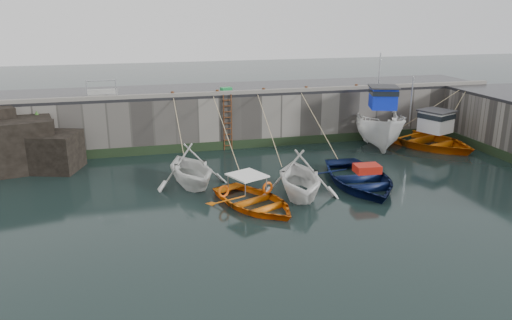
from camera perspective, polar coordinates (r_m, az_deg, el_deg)
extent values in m
plane|color=black|center=(20.42, 7.89, -5.77)|extent=(120.00, 120.00, 0.00)
cube|color=slate|center=(31.40, -0.58, 5.33)|extent=(30.00, 5.00, 3.00)
cube|color=black|center=(31.12, -0.59, 8.18)|extent=(30.00, 5.00, 0.16)
cube|color=slate|center=(28.84, 0.53, 7.84)|extent=(30.00, 0.30, 0.20)
cube|color=black|center=(29.29, 0.61, 1.96)|extent=(30.00, 0.08, 0.50)
cube|color=black|center=(27.75, -25.73, 1.64)|extent=(4.05, 3.66, 2.60)
cube|color=black|center=(26.95, -22.12, 0.89)|extent=(2.96, 2.83, 1.90)
cube|color=black|center=(28.21, -23.88, 1.78)|extent=(2.01, 1.83, 2.30)
cone|color=#2D591E|center=(27.29, -25.22, 3.38)|extent=(0.44, 0.44, 0.45)
cone|color=#2D591E|center=(27.80, -26.84, 4.87)|extent=(0.44, 0.44, 0.45)
cone|color=#2D591E|center=(26.63, -22.99, 2.24)|extent=(0.44, 0.44, 0.45)
cone|color=#2D591E|center=(28.06, -23.77, 4.73)|extent=(0.44, 0.44, 0.45)
cylinder|color=#3F1E0F|center=(28.45, -3.69, 4.28)|extent=(0.07, 0.07, 3.20)
cylinder|color=#3F1E0F|center=(28.54, -2.82, 4.33)|extent=(0.07, 0.07, 3.20)
cube|color=#3F1E0F|center=(28.80, -3.21, 1.67)|extent=(0.44, 0.06, 0.05)
cube|color=#3F1E0F|center=(28.72, -3.22, 2.31)|extent=(0.44, 0.06, 0.05)
cube|color=#3F1E0F|center=(28.64, -3.23, 2.95)|extent=(0.44, 0.06, 0.05)
cube|color=#3F1E0F|center=(28.56, -3.24, 3.59)|extent=(0.44, 0.06, 0.05)
cube|color=#3F1E0F|center=(28.48, -3.25, 4.23)|extent=(0.44, 0.06, 0.05)
cube|color=#3F1E0F|center=(28.41, -3.26, 4.88)|extent=(0.44, 0.06, 0.05)
cube|color=#3F1E0F|center=(28.34, -3.27, 5.54)|extent=(0.44, 0.06, 0.05)
cube|color=#3F1E0F|center=(28.28, -3.28, 6.19)|extent=(0.44, 0.06, 0.05)
cube|color=#3F1E0F|center=(28.22, -3.29, 6.85)|extent=(0.44, 0.06, 0.05)
imported|color=silver|center=(23.40, -7.43, -2.74)|extent=(4.36, 4.81, 2.20)
imported|color=#D9640B|center=(20.69, -0.16, -5.29)|extent=(4.73, 5.38, 0.93)
imported|color=silver|center=(22.00, 4.90, -3.96)|extent=(4.50, 4.97, 2.29)
imported|color=#091338|center=(23.61, 11.68, -2.78)|extent=(4.41, 5.90, 1.16)
imported|color=silver|center=(30.66, 13.87, 3.54)|extent=(4.58, 7.32, 2.65)
cube|color=#0D24C6|center=(29.71, 14.32, 6.88)|extent=(1.80, 1.86, 1.20)
cube|color=black|center=(29.65, 14.37, 7.54)|extent=(1.87, 1.94, 0.28)
cube|color=#262628|center=(29.61, 14.41, 8.10)|extent=(2.05, 2.11, 0.08)
cylinder|color=#A5A8AD|center=(31.33, 13.86, 9.08)|extent=(0.08, 0.08, 3.00)
imported|color=orange|center=(31.26, 18.73, 2.11)|extent=(6.55, 7.54, 1.31)
cube|color=silver|center=(30.66, 19.86, 4.14)|extent=(1.86, 1.92, 1.20)
cube|color=black|center=(30.59, 19.92, 4.78)|extent=(1.94, 2.00, 0.28)
cube|color=#262628|center=(30.54, 19.98, 5.31)|extent=(2.12, 2.18, 0.08)
cylinder|color=#A5A8AD|center=(31.50, 17.32, 6.37)|extent=(0.08, 0.08, 3.00)
cube|color=#18853B|center=(29.15, -3.43, 8.00)|extent=(0.68, 0.52, 0.30)
cylinder|color=#A5A8AD|center=(28.36, -18.78, 7.61)|extent=(0.05, 0.05, 1.00)
cylinder|color=#A5A8AD|center=(28.29, -15.73, 7.85)|extent=(0.05, 0.05, 1.00)
cylinder|color=#A5A8AD|center=(28.25, -17.34, 8.65)|extent=(1.50, 0.05, 0.05)
cube|color=gray|center=(28.87, -17.15, 7.08)|extent=(1.60, 0.35, 0.18)
cube|color=gray|center=(29.19, -17.15, 7.54)|extent=(1.60, 0.35, 0.18)
cylinder|color=#3F1E0F|center=(28.09, -9.51, 7.44)|extent=(0.18, 0.18, 0.28)
cylinder|color=#3F1E0F|center=(28.40, -4.45, 7.73)|extent=(0.18, 0.18, 0.28)
cylinder|color=#3F1E0F|center=(28.98, 0.87, 7.96)|extent=(0.18, 0.18, 0.28)
cylinder|color=#3F1E0F|center=(29.77, 5.75, 8.12)|extent=(0.18, 0.18, 0.28)
cylinder|color=#3F1E0F|center=(31.00, 11.38, 8.23)|extent=(0.18, 0.18, 0.28)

